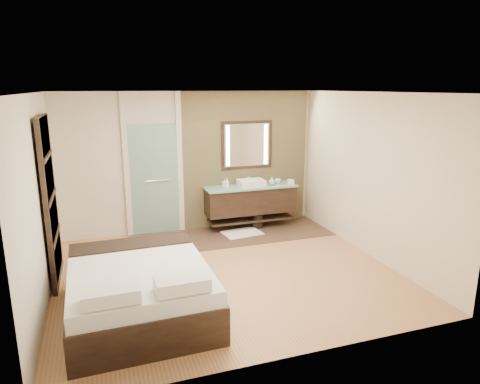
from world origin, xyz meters
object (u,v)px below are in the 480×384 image
object	(u,v)px
bed	(140,290)
waste_bin	(257,221)
vanity	(251,200)
mirror_unit	(247,145)

from	to	relation	value
bed	waste_bin	world-z (taller)	bed
vanity	bed	xyz separation A→B (m)	(-2.48, -2.76, -0.25)
vanity	waste_bin	distance (m)	0.46
bed	mirror_unit	bearing A→B (deg)	49.30
mirror_unit	bed	size ratio (longest dim) A/B	0.50
vanity	mirror_unit	size ratio (longest dim) A/B	1.75
mirror_unit	waste_bin	distance (m)	1.54
vanity	mirror_unit	xyz separation A→B (m)	(0.00, 0.24, 1.07)
vanity	mirror_unit	world-z (taller)	mirror_unit
mirror_unit	bed	xyz separation A→B (m)	(-2.48, -3.00, -1.32)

